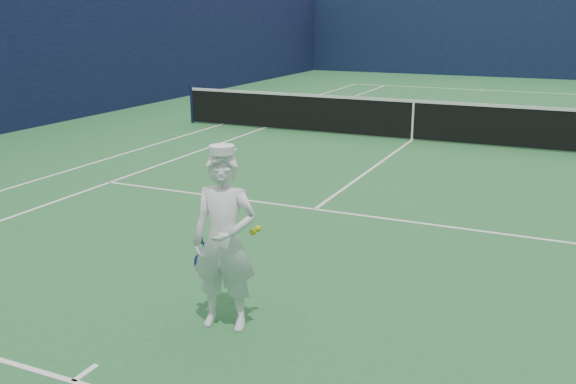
{
  "coord_description": "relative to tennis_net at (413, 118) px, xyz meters",
  "views": [
    {
      "loc": [
        3.67,
        -15.53,
        3.04
      ],
      "look_at": [
        0.68,
        -8.93,
        1.01
      ],
      "focal_mm": 40.0,
      "sensor_mm": 36.0,
      "label": 1
    }
  ],
  "objects": [
    {
      "name": "court_markings",
      "position": [
        0.0,
        0.0,
        -0.55
      ],
      "size": [
        11.03,
        23.83,
        0.01
      ],
      "color": "white",
      "rests_on": "ground"
    },
    {
      "name": "tennis_player",
      "position": [
        0.68,
        -10.43,
        0.35
      ],
      "size": [
        0.82,
        0.54,
        1.85
      ],
      "rotation": [
        0.0,
        0.0,
        0.18
      ],
      "color": "white",
      "rests_on": "ground"
    },
    {
      "name": "windscreen_fence",
      "position": [
        0.0,
        0.0,
        1.45
      ],
      "size": [
        20.12,
        36.12,
        4.0
      ],
      "color": "#0E1834",
      "rests_on": "ground"
    },
    {
      "name": "tennis_net",
      "position": [
        0.0,
        0.0,
        0.0
      ],
      "size": [
        12.88,
        0.09,
        1.07
      ],
      "color": "#141E4C",
      "rests_on": "ground"
    },
    {
      "name": "ground",
      "position": [
        0.0,
        0.0,
        -0.55
      ],
      "size": [
        80.0,
        80.0,
        0.0
      ],
      "primitive_type": "plane",
      "color": "#276633",
      "rests_on": "ground"
    }
  ]
}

